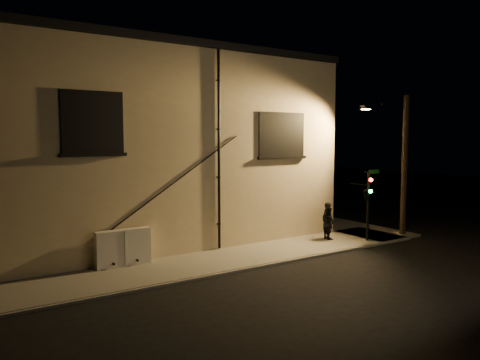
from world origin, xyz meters
TOP-DOWN VIEW (x-y plane):
  - ground at (0.00, 0.00)m, footprint 90.00×90.00m
  - sidewalk at (1.22, 4.39)m, footprint 21.00×16.00m
  - building at (-3.00, 8.99)m, footprint 16.20×12.23m
  - utility_cabinet at (-6.09, 2.70)m, footprint 2.06×0.35m
  - pedestrian_a at (3.53, 1.88)m, footprint 0.45×0.65m
  - pedestrian_b at (3.46, 1.77)m, footprint 0.74×0.86m
  - traffic_signal at (4.64, 0.52)m, footprint 1.29×1.92m
  - streetlamp_pole at (7.18, 0.62)m, footprint 2.02×1.38m

SIDE VIEW (x-z plane):
  - ground at x=0.00m, z-range 0.00..0.00m
  - sidewalk at x=1.22m, z-range 0.00..0.12m
  - utility_cabinet at x=-6.09m, z-range 0.12..1.47m
  - pedestrian_b at x=3.46m, z-range 0.12..1.64m
  - pedestrian_a at x=3.53m, z-range 0.12..1.84m
  - traffic_signal at x=4.64m, z-range 0.68..3.93m
  - streetlamp_pole at x=7.18m, z-range 0.24..7.11m
  - building at x=-3.00m, z-range 0.00..8.80m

